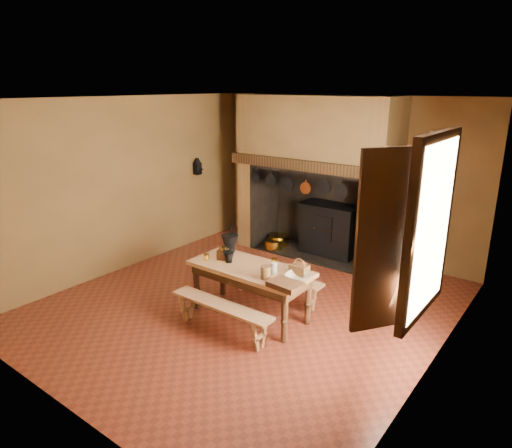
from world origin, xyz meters
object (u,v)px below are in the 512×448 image
(work_table, at_px, (250,275))
(wicker_basket, at_px, (299,269))
(mixing_bowl, at_px, (298,277))
(bench_front, at_px, (221,311))
(coffee_grinder, at_px, (223,254))
(iron_range, at_px, (330,229))

(work_table, relative_size, wicker_basket, 7.32)
(work_table, relative_size, mixing_bowl, 5.40)
(mixing_bowl, height_order, wicker_basket, wicker_basket)
(work_table, height_order, bench_front, work_table)
(mixing_bowl, bearing_deg, coffee_grinder, -178.73)
(coffee_grinder, bearing_deg, mixing_bowl, -18.71)
(work_table, relative_size, coffee_grinder, 7.75)
(work_table, xyz_separation_m, mixing_bowl, (0.71, 0.01, 0.15))
(mixing_bowl, bearing_deg, iron_range, 110.15)
(iron_range, distance_m, mixing_bowl, 2.86)
(iron_range, xyz_separation_m, coffee_grinder, (-0.19, -2.70, 0.30))
(work_table, height_order, mixing_bowl, mixing_bowl)
(mixing_bowl, bearing_deg, bench_front, -139.94)
(mixing_bowl, xyz_separation_m, wicker_basket, (-0.08, 0.16, 0.03))
(bench_front, relative_size, wicker_basket, 6.51)
(iron_range, xyz_separation_m, work_table, (0.27, -2.69, 0.11))
(coffee_grinder, height_order, mixing_bowl, coffee_grinder)
(iron_range, distance_m, bench_front, 3.29)
(coffee_grinder, bearing_deg, bench_front, -71.48)
(mixing_bowl, distance_m, wicker_basket, 0.18)
(coffee_grinder, bearing_deg, work_table, -18.58)
(bench_front, distance_m, mixing_bowl, 1.03)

